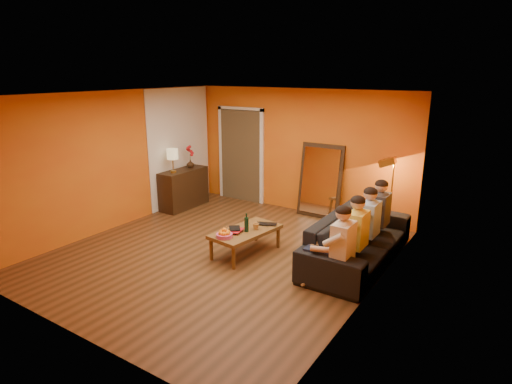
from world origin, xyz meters
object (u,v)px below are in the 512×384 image
Objects in this scene: person_mid_left at (357,236)px; tumbler at (256,226)px; dog at (312,262)px; coffee_table at (246,242)px; person_mid_right at (369,225)px; sofa at (358,239)px; laptop at (266,225)px; wine_bottle at (246,222)px; sideboard at (184,188)px; person_far_left at (343,249)px; person_far_right at (380,215)px; vase at (190,164)px; mirror_frame at (320,181)px; floor_lamp at (391,199)px; table_lamp at (173,161)px.

tumbler is (-1.67, -0.16, -0.14)m from person_mid_left.
dog is at bearing -18.57° from tumbler.
coffee_table is 1.00× the size of person_mid_right.
dog is 1.24m from person_mid_right.
sofa reaches higher than coffee_table.
wine_bottle is at bearing -131.13° from laptop.
person_mid_left reaches higher than coffee_table.
wine_bottle is at bearing -153.17° from person_mid_right.
sideboard reaches higher than wine_bottle.
person_far_left and person_far_right have the same top height.
person_mid_left is at bearing -16.77° from vase.
laptop is (0.18, 0.35, 0.22)m from coffee_table.
mirror_frame is 1.25× the size of person_far_right.
mirror_frame is 2.33m from tumbler.
mirror_frame is 0.59× the size of sofa.
wine_bottle is at bearing -169.26° from person_mid_left.
floor_lamp is at bearing 85.02° from dog.
vase is at bearing 159.00° from dog.
person_far_right reaches higher than tumbler.
coffee_table is (-0.21, -2.43, -0.55)m from mirror_frame.
dog is (1.15, -2.72, -0.45)m from mirror_frame.
wine_bottle is at bearing -133.56° from floor_lamp.
table_lamp is 0.42× the size of person_far_right.
wine_bottle is (-1.74, -1.43, -0.03)m from person_far_right.
vase is at bearing 132.58° from laptop.
sideboard is 4.40m from person_mid_right.
floor_lamp is 1.18× the size of person_far_right.
person_mid_left is at bearing 17.14° from coffee_table.
floor_lamp is at bearing 90.73° from person_far_left.
sideboard is at bearing 160.70° from coffee_table.
person_mid_right reaches higher than vase.
table_lamp is 4.31m from sofa.
person_far_right reaches higher than dog.
coffee_table is at bearing -140.34° from laptop.
person_far_right is at bearing 45.89° from coffee_table.
coffee_table is 2.01m from person_mid_right.
wine_bottle is (-1.74, -0.33, -0.03)m from person_mid_left.
vase is (-4.37, 1.32, 0.33)m from person_mid_left.
table_lamp is 2.86× the size of vase.
sofa is 1.82m from coffee_table.
tumbler is at bearing -92.22° from mirror_frame.
vase is at bearing 156.51° from coffee_table.
sideboard is 0.74m from table_lamp.
person_mid_left is at bearing -90.00° from person_mid_right.
person_far_left is (1.58, -2.70, -0.15)m from mirror_frame.
tumbler is at bearing -24.42° from sideboard.
laptop is (-1.18, 0.65, 0.12)m from dog.
sideboard is at bearing 137.03° from laptop.
sideboard is at bearing 90.00° from table_lamp.
person_mid_left is 1.62m from laptop.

